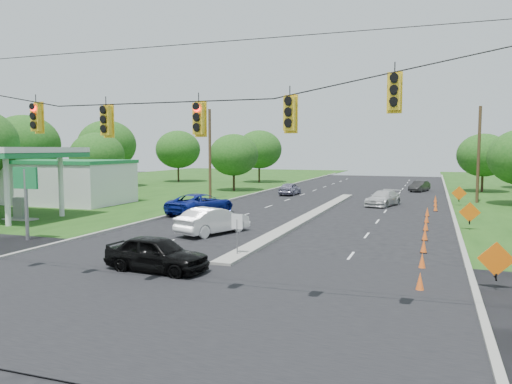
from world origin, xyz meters
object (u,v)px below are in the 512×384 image
at_px(black_sedan, 157,254).
at_px(blue_pickup, 201,204).
at_px(gas_station, 50,177).
at_px(white_sedan, 213,221).

xyz_separation_m(black_sedan, blue_pickup, (-6.19, 16.91, 0.07)).
distance_m(gas_station, blue_pickup, 15.46).
bearing_deg(blue_pickup, black_sedan, 124.47).
bearing_deg(gas_station, black_sedan, -39.78).
distance_m(white_sedan, blue_pickup, 8.96).
relative_size(black_sedan, white_sedan, 0.91).
xyz_separation_m(black_sedan, white_sedan, (-1.62, 9.19, 0.05)).
height_order(black_sedan, blue_pickup, blue_pickup).
height_order(gas_station, white_sedan, gas_station).
distance_m(black_sedan, white_sedan, 9.34).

